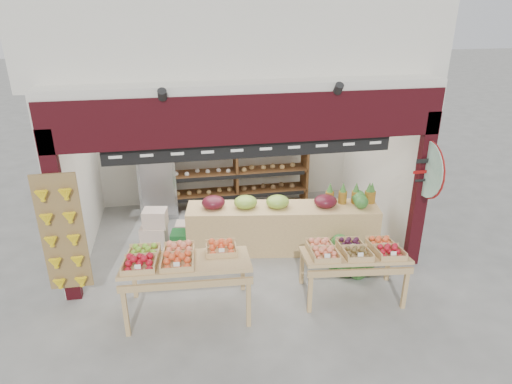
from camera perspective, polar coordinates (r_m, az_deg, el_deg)
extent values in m
plane|color=slate|center=(8.42, -1.66, -6.83)|extent=(60.00, 60.00, 0.00)
cube|color=silver|center=(9.93, -3.79, 7.33)|extent=(5.76, 0.18, 3.00)
cube|color=silver|center=(8.44, -21.53, 2.80)|extent=(0.18, 3.38, 3.00)
cube|color=silver|center=(9.12, 15.29, 5.08)|extent=(0.18, 3.38, 3.00)
cube|color=silver|center=(7.96, -2.61, 14.87)|extent=(5.76, 3.38, 0.12)
cube|color=black|center=(6.44, -0.50, 9.15)|extent=(5.70, 0.14, 0.70)
cube|color=black|center=(7.01, -23.24, -3.17)|extent=(0.22, 0.14, 2.65)
cube|color=black|center=(7.80, 19.88, 0.01)|extent=(0.22, 0.14, 2.65)
cube|color=black|center=(6.59, -0.53, 5.42)|extent=(4.20, 0.05, 0.26)
cylinder|color=white|center=(6.60, 0.22, 7.72)|extent=(0.34, 0.05, 0.34)
cube|color=olive|center=(7.00, -23.00, -4.76)|extent=(0.60, 0.04, 1.80)
cylinder|color=#B3E1C3|center=(7.58, 20.63, 2.70)|extent=(0.04, 0.90, 0.90)
cylinder|color=maroon|center=(7.56, 20.72, 2.63)|extent=(0.01, 0.92, 0.92)
cube|color=brown|center=(9.59, -11.52, 1.94)|extent=(0.05, 0.50, 1.61)
cube|color=brown|center=(9.66, -2.54, 2.56)|extent=(0.05, 0.50, 1.61)
cube|color=brown|center=(9.96, 6.11, 3.10)|extent=(0.05, 0.50, 1.61)
cube|color=brown|center=(9.83, -2.50, 0.09)|extent=(3.02, 0.50, 0.04)
cube|color=brown|center=(9.66, -2.54, 2.56)|extent=(3.02, 0.50, 0.04)
cube|color=brown|center=(9.51, -2.59, 5.12)|extent=(3.02, 0.50, 0.04)
cube|color=brown|center=(9.41, -2.63, 7.16)|extent=(3.02, 0.50, 0.04)
cone|color=#976331|center=(9.29, -10.12, 7.52)|extent=(0.32, 0.32, 0.28)
cone|color=#976331|center=(9.31, -6.37, 7.77)|extent=(0.32, 0.32, 0.28)
cone|color=#976331|center=(9.37, -2.65, 7.98)|extent=(0.32, 0.32, 0.28)
cone|color=#976331|center=(9.47, 1.02, 8.16)|extent=(0.32, 0.32, 0.28)
cone|color=#976331|center=(9.60, 4.60, 8.31)|extent=(0.32, 0.32, 0.28)
cube|color=#A9ABB0|center=(9.51, -12.31, 2.65)|extent=(0.75, 0.75, 1.91)
cube|color=beige|center=(8.56, -12.62, -5.38)|extent=(0.51, 0.42, 0.39)
cube|color=beige|center=(8.40, -12.49, -3.21)|extent=(0.46, 0.39, 0.33)
cube|color=#165521|center=(8.39, -9.05, -5.96)|extent=(0.48, 0.40, 0.33)
cube|color=beige|center=(8.75, -8.68, -4.74)|extent=(0.44, 0.37, 0.30)
cube|color=tan|center=(8.16, 3.30, -4.53)|extent=(3.41, 1.15, 0.84)
ellipsoid|color=#59141E|center=(7.93, -5.35, -1.31)|extent=(0.41, 0.37, 0.22)
ellipsoid|color=#8CB23F|center=(7.91, -1.32, -1.27)|extent=(0.41, 0.37, 0.22)
ellipsoid|color=#8CB23F|center=(7.93, 2.72, -1.23)|extent=(0.41, 0.37, 0.22)
ellipsoid|color=#59141E|center=(8.03, 8.68, -1.15)|extent=(0.41, 0.37, 0.22)
cylinder|color=olive|center=(8.17, 9.17, -0.67)|extent=(0.15, 0.15, 0.22)
cylinder|color=olive|center=(8.21, 10.76, -0.65)|extent=(0.15, 0.15, 0.22)
cylinder|color=olive|center=(8.27, 12.33, -0.63)|extent=(0.15, 0.15, 0.22)
cylinder|color=olive|center=(8.32, 13.89, -0.61)|extent=(0.15, 0.15, 0.22)
cylinder|color=olive|center=(8.34, 14.20, -0.60)|extent=(0.15, 0.15, 0.22)
cube|color=tan|center=(6.48, -8.67, -8.65)|extent=(1.81, 1.08, 0.25)
cube|color=tan|center=(6.48, -15.97, -14.38)|extent=(0.06, 0.06, 0.72)
cube|color=tan|center=(6.40, -0.93, -13.84)|extent=(0.06, 0.06, 0.72)
cube|color=tan|center=(7.18, -15.02, -10.17)|extent=(0.06, 0.06, 0.72)
cube|color=tan|center=(7.11, -1.68, -9.64)|extent=(0.06, 0.06, 0.72)
cube|color=tan|center=(6.95, 12.08, -7.70)|extent=(1.59, 1.01, 0.23)
cube|color=tan|center=(6.72, 6.77, -12.57)|extent=(0.07, 0.07, 0.61)
cube|color=tan|center=(7.09, 18.10, -11.62)|extent=(0.07, 0.07, 0.61)
cube|color=tan|center=(7.31, 5.77, -9.25)|extent=(0.07, 0.07, 0.61)
cube|color=tan|center=(7.65, 16.19, -8.57)|extent=(0.07, 0.07, 0.61)
sphere|color=#1A4F1D|center=(7.66, 11.16, -9.29)|extent=(0.30, 0.30, 0.30)
sphere|color=#1A4F1D|center=(7.78, 13.42, -8.98)|extent=(0.30, 0.30, 0.30)
sphere|color=#1A4F1D|center=(7.92, 10.33, -8.07)|extent=(0.30, 0.30, 0.30)
sphere|color=#1A4F1D|center=(8.03, 12.52, -7.79)|extent=(0.30, 0.30, 0.30)
sphere|color=#1A4F1D|center=(7.71, 12.02, -6.80)|extent=(0.30, 0.30, 0.30)
sphere|color=#1A4F1D|center=(7.64, 12.60, -9.56)|extent=(0.30, 0.30, 0.30)
sphere|color=#1A4F1D|center=(7.76, 9.98, -8.77)|extent=(0.30, 0.30, 0.30)
sphere|color=#1A4F1D|center=(7.80, 10.42, -6.27)|extent=(0.30, 0.30, 0.30)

